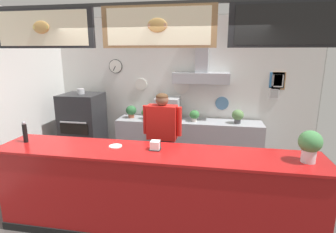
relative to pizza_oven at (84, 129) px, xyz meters
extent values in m
plane|color=#3F3A38|center=(1.86, -1.57, -0.72)|extent=(6.28, 6.28, 0.00)
cube|color=#9E9E99|center=(1.86, 0.66, 0.73)|extent=(5.24, 0.12, 2.89)
cube|color=white|center=(1.86, 0.60, 0.73)|extent=(5.20, 0.01, 2.85)
cylinder|color=black|center=(0.50, 0.58, 1.21)|extent=(0.28, 0.02, 0.28)
cylinder|color=white|center=(0.50, 0.57, 1.21)|extent=(0.26, 0.01, 0.26)
cube|color=black|center=(0.48, 0.56, 1.17)|extent=(0.06, 0.01, 0.09)
cylinder|color=white|center=(1.03, 0.58, 0.85)|extent=(0.24, 0.02, 0.24)
cylinder|color=white|center=(1.87, 0.58, 0.83)|extent=(0.30, 0.02, 0.30)
cylinder|color=teal|center=(2.68, 0.58, 0.51)|extent=(0.26, 0.02, 0.26)
cube|color=white|center=(3.64, 0.58, 0.74)|extent=(0.19, 0.02, 0.23)
cube|color=#A5A5A5|center=(3.64, 0.57, 0.74)|extent=(0.14, 0.01, 0.16)
cube|color=#997047|center=(3.70, 0.58, 0.97)|extent=(0.24, 0.02, 0.33)
cube|color=silver|center=(3.70, 0.57, 0.97)|extent=(0.17, 0.01, 0.23)
cube|color=teal|center=(3.67, 0.58, 0.98)|extent=(0.26, 0.02, 0.29)
cube|color=gray|center=(3.67, 0.57, 0.98)|extent=(0.19, 0.01, 0.21)
cube|color=#A3A5AD|center=(2.27, 0.43, 1.01)|extent=(1.07, 0.35, 0.20)
cube|color=#A3A5AD|center=(2.27, 0.48, 1.62)|extent=(0.24, 0.24, 1.01)
cube|color=#2D2D2D|center=(1.86, -1.47, 2.05)|extent=(4.46, 0.04, 0.04)
cube|color=black|center=(0.37, -1.50, 1.79)|extent=(1.37, 0.05, 0.48)
cube|color=beige|center=(0.37, -1.53, 1.79)|extent=(1.23, 0.01, 0.42)
ellipsoid|color=tan|center=(0.37, -1.54, 1.80)|extent=(0.22, 0.04, 0.16)
cube|color=#E5C666|center=(0.37, -1.55, 1.80)|extent=(0.21, 0.01, 0.04)
cube|color=olive|center=(1.86, -1.50, 1.79)|extent=(1.37, 0.05, 0.48)
cube|color=beige|center=(1.86, -1.53, 1.79)|extent=(1.23, 0.01, 0.42)
ellipsoid|color=tan|center=(1.86, -1.54, 1.80)|extent=(0.23, 0.04, 0.16)
cube|color=tan|center=(1.86, -1.55, 1.80)|extent=(0.22, 0.01, 0.04)
cube|color=black|center=(3.34, -1.50, 1.79)|extent=(1.37, 0.05, 0.48)
cube|color=black|center=(3.34, -1.53, 1.79)|extent=(1.23, 0.01, 0.42)
cube|color=maroon|center=(1.86, -1.80, -0.20)|extent=(3.83, 0.65, 1.04)
cube|color=#B31515|center=(1.86, -1.80, 0.34)|extent=(3.91, 0.68, 0.03)
cube|color=#A3A5AD|center=(2.06, 0.26, -0.25)|extent=(2.78, 0.52, 0.93)
cube|color=gray|center=(2.06, 0.26, -0.55)|extent=(2.64, 0.48, 0.02)
cube|color=#232326|center=(0.00, 0.00, 0.00)|extent=(0.73, 0.69, 1.43)
cube|color=black|center=(0.00, -0.35, 0.11)|extent=(0.55, 0.02, 0.20)
cube|color=#B7BABF|center=(0.00, -0.37, 0.24)|extent=(0.51, 0.02, 0.02)
cylinder|color=#B7BABF|center=(0.00, 0.00, 0.76)|extent=(0.14, 0.14, 0.10)
cube|color=#232328|center=(1.76, -0.81, -0.27)|extent=(0.35, 0.22, 0.90)
cube|color=red|center=(1.76, -0.81, 0.44)|extent=(0.46, 0.24, 0.53)
cylinder|color=red|center=(2.02, -0.82, 0.47)|extent=(0.08, 0.08, 0.45)
cylinder|color=red|center=(1.49, -0.79, 0.47)|extent=(0.08, 0.08, 0.45)
sphere|color=brown|center=(1.76, -0.81, 0.80)|extent=(0.20, 0.20, 0.20)
ellipsoid|color=#4C331E|center=(1.76, -0.81, 0.84)|extent=(0.19, 0.19, 0.11)
cube|color=#B7BABF|center=(1.65, 0.24, 0.43)|extent=(0.45, 0.43, 0.44)
cylinder|color=#4C4C51|center=(1.56, 0.00, 0.41)|extent=(0.06, 0.06, 0.06)
cube|color=black|center=(1.65, -0.01, 0.23)|extent=(0.41, 0.10, 0.04)
sphere|color=black|center=(1.78, 0.01, 0.52)|extent=(0.04, 0.04, 0.04)
cylinder|color=#9E563D|center=(0.90, 0.30, 0.25)|extent=(0.12, 0.12, 0.08)
ellipsoid|color=#2D6638|center=(0.90, 0.30, 0.36)|extent=(0.21, 0.21, 0.19)
cylinder|color=beige|center=(2.17, 0.23, 0.24)|extent=(0.11, 0.11, 0.07)
ellipsoid|color=#387A3D|center=(2.17, 0.23, 0.34)|extent=(0.19, 0.19, 0.17)
cylinder|color=#4C4C51|center=(2.97, 0.23, 0.25)|extent=(0.12, 0.12, 0.08)
ellipsoid|color=#5B844C|center=(2.97, 0.23, 0.37)|extent=(0.22, 0.22, 0.19)
cylinder|color=#4C4C51|center=(1.20, 0.26, 0.24)|extent=(0.10, 0.10, 0.07)
ellipsoid|color=#387A3D|center=(1.20, 0.26, 0.34)|extent=(0.16, 0.16, 0.14)
cube|color=#262628|center=(1.86, -1.75, 0.36)|extent=(0.13, 0.13, 0.01)
cylinder|color=#262628|center=(1.80, -1.75, 0.42)|extent=(0.01, 0.01, 0.13)
cylinder|color=#262628|center=(1.93, -1.75, 0.42)|extent=(0.01, 0.01, 0.13)
cube|color=white|center=(1.86, -1.75, 0.41)|extent=(0.11, 0.11, 0.11)
cylinder|color=silver|center=(3.55, -1.82, 0.43)|extent=(0.15, 0.15, 0.15)
cylinder|color=gray|center=(3.55, -1.82, 0.38)|extent=(0.14, 0.14, 0.05)
ellipsoid|color=#47894C|center=(3.55, -1.82, 0.58)|extent=(0.24, 0.24, 0.24)
cylinder|color=black|center=(0.14, -1.78, 0.47)|extent=(0.06, 0.06, 0.24)
sphere|color=gray|center=(0.14, -1.78, 0.61)|extent=(0.05, 0.05, 0.05)
cylinder|color=white|center=(1.35, -1.73, 0.36)|extent=(0.16, 0.16, 0.01)
camera|label=1|loc=(2.55, -4.70, 1.50)|focal=28.53mm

